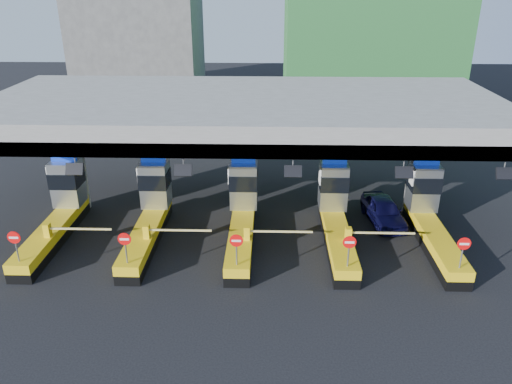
{
  "coord_description": "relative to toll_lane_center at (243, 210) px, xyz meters",
  "views": [
    {
      "loc": [
        1.43,
        -24.02,
        12.97
      ],
      "look_at": [
        0.74,
        0.0,
        2.61
      ],
      "focal_mm": 35.0,
      "sensor_mm": 36.0,
      "label": 1
    }
  ],
  "objects": [
    {
      "name": "ground",
      "position": [
        -0.0,
        -0.28,
        -1.4
      ],
      "size": [
        120.0,
        120.0,
        0.0
      ],
      "primitive_type": "plane",
      "color": "black",
      "rests_on": "ground"
    },
    {
      "name": "toll_lane_left",
      "position": [
        -5.0,
        0.0,
        0.0
      ],
      "size": [
        4.43,
        8.0,
        4.16
      ],
      "color": "black",
      "rests_on": "ground"
    },
    {
      "name": "toll_canopy",
      "position": [
        -0.0,
        2.59,
        4.74
      ],
      "size": [
        28.0,
        12.09,
        7.0
      ],
      "color": "slate",
      "rests_on": "ground"
    },
    {
      "name": "toll_lane_far_right",
      "position": [
        10.0,
        0.0,
        0.0
      ],
      "size": [
        4.43,
        8.0,
        4.16
      ],
      "color": "black",
      "rests_on": "ground"
    },
    {
      "name": "toll_lane_center",
      "position": [
        0.0,
        0.0,
        0.0
      ],
      "size": [
        4.43,
        8.0,
        4.16
      ],
      "color": "black",
      "rests_on": "ground"
    },
    {
      "name": "bg_building_concrete",
      "position": [
        -14.0,
        35.72,
        7.6
      ],
      "size": [
        14.0,
        10.0,
        18.0
      ],
      "primitive_type": "cube",
      "color": "#4C4C49",
      "rests_on": "ground"
    },
    {
      "name": "van",
      "position": [
        7.98,
        1.61,
        -0.66
      ],
      "size": [
        2.27,
        4.51,
        1.47
      ],
      "primitive_type": "imported",
      "rotation": [
        0.0,
        0.0,
        0.12
      ],
      "color": "black",
      "rests_on": "ground"
    },
    {
      "name": "toll_lane_right",
      "position": [
        5.0,
        0.0,
        0.0
      ],
      "size": [
        4.43,
        8.0,
        4.16
      ],
      "color": "black",
      "rests_on": "ground"
    },
    {
      "name": "toll_lane_far_left",
      "position": [
        -10.0,
        0.0,
        0.0
      ],
      "size": [
        4.43,
        8.0,
        4.16
      ],
      "color": "black",
      "rests_on": "ground"
    }
  ]
}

